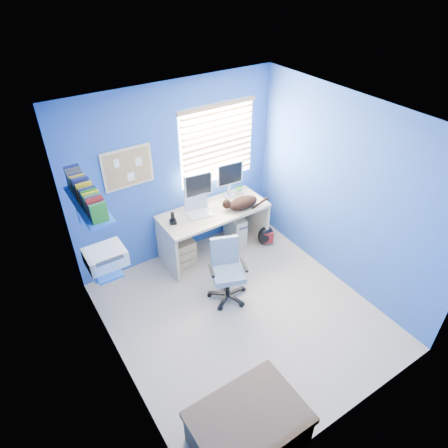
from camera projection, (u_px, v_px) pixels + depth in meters
floor at (242, 315)px, 4.99m from camera, size 3.00×3.20×0.00m
ceiling at (250, 123)px, 3.54m from camera, size 3.00×3.20×0.00m
wall_back at (176, 175)px, 5.35m from camera, size 3.00×0.01×2.50m
wall_front at (363, 337)px, 3.17m from camera, size 3.00×0.01×2.50m
wall_left at (110, 290)px, 3.60m from camera, size 0.01×3.20×2.50m
wall_right at (344, 195)px, 4.93m from camera, size 0.01×3.20×2.50m
desk at (214, 231)px, 5.80m from camera, size 1.55×0.65×0.74m
laptop at (199, 207)px, 5.44m from camera, size 0.37×0.31×0.22m
monitor_left at (198, 191)px, 5.49m from camera, size 0.41×0.17×0.54m
monitor_right at (229, 179)px, 5.75m from camera, size 0.41×0.16×0.54m
phone at (173, 218)px, 5.28m from camera, size 0.12×0.13×0.17m
mug at (239, 190)px, 5.93m from camera, size 0.10×0.09×0.10m
cd_spindle at (240, 191)px, 5.93m from camera, size 0.13×0.13×0.07m
cat at (243, 203)px, 5.59m from camera, size 0.50×0.38×0.16m
tower_pc at (235, 228)px, 6.11m from camera, size 0.24×0.46×0.45m
drawer_boxes at (182, 252)px, 5.67m from camera, size 0.35×0.28×0.41m
yellow_book at (235, 243)px, 5.98m from camera, size 0.03×0.17×0.24m
backpack at (266, 235)px, 6.08m from camera, size 0.32×0.29×0.31m
bed_corner at (248, 429)px, 3.59m from camera, size 0.95×0.68×0.46m
office_chair at (227, 277)px, 5.09m from camera, size 0.62×0.62×0.83m
window_blinds at (218, 144)px, 5.45m from camera, size 1.15×0.05×1.10m
corkboard at (128, 168)px, 4.88m from camera, size 0.64×0.02×0.52m
wall_shelves at (95, 227)px, 4.07m from camera, size 0.42×0.90×1.05m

